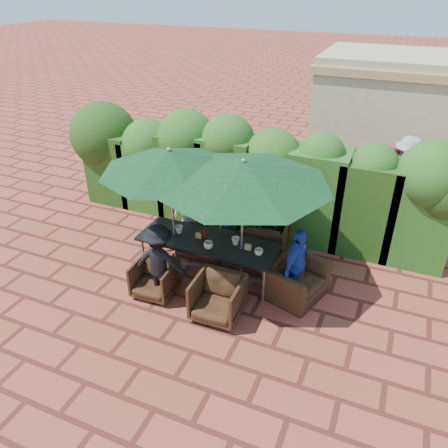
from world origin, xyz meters
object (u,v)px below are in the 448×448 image
at_px(dining_table, 208,244).
at_px(chair_far_mid, 226,236).
at_px(umbrella_right, 243,173).
at_px(chair_far_right, 266,237).
at_px(chair_near_left, 155,277).
at_px(chair_near_right, 218,296).
at_px(chair_far_left, 187,228).
at_px(umbrella_left, 170,161).
at_px(chair_end_right, 296,275).

relative_size(dining_table, chair_far_mid, 3.37).
xyz_separation_m(dining_table, umbrella_right, (0.66, -0.00, 1.54)).
distance_m(dining_table, chair_far_mid, 0.90).
bearing_deg(dining_table, umbrella_right, -0.24).
xyz_separation_m(chair_far_right, chair_near_left, (-1.42, -1.95, -0.07)).
height_order(dining_table, chair_near_left, dining_table).
distance_m(chair_far_right, chair_near_left, 2.42).
height_order(umbrella_right, chair_near_left, umbrella_right).
xyz_separation_m(dining_table, chair_far_right, (0.79, 1.06, -0.25)).
height_order(dining_table, umbrella_right, umbrella_right).
relative_size(dining_table, chair_near_right, 3.26).
xyz_separation_m(chair_far_left, chair_far_mid, (0.90, -0.01, 0.04)).
bearing_deg(chair_far_right, umbrella_right, 77.92).
bearing_deg(chair_far_left, chair_far_mid, 155.77).
height_order(chair_far_mid, chair_far_right, chair_far_right).
relative_size(chair_far_left, chair_far_right, 0.82).
bearing_deg(dining_table, umbrella_left, -178.15).
bearing_deg(dining_table, chair_end_right, 0.97).
distance_m(chair_far_mid, chair_end_right, 1.85).
bearing_deg(chair_far_left, chair_end_right, 138.50).
bearing_deg(chair_near_right, umbrella_right, 86.63).
relative_size(umbrella_left, chair_near_right, 3.06).
bearing_deg(umbrella_right, chair_near_left, -145.37).
relative_size(umbrella_left, chair_near_left, 3.42).
distance_m(chair_near_right, chair_end_right, 1.46).
xyz_separation_m(chair_far_left, chair_near_left, (0.26, -1.75, 0.01)).
xyz_separation_m(chair_far_mid, chair_near_left, (-0.65, -1.74, -0.03)).
height_order(umbrella_right, chair_far_mid, umbrella_right).
relative_size(umbrella_left, umbrella_right, 0.83).
bearing_deg(umbrella_right, chair_end_right, 1.75).
bearing_deg(dining_table, chair_near_left, -125.24).
bearing_deg(chair_near_right, chair_far_right, 84.07).
relative_size(chair_far_right, chair_end_right, 0.85).
distance_m(dining_table, chair_far_right, 1.34).
relative_size(chair_far_mid, chair_end_right, 0.77).
bearing_deg(chair_far_mid, umbrella_left, 51.27).
bearing_deg(chair_near_right, chair_near_left, 174.28).
bearing_deg(chair_far_left, chair_far_right, 163.24).
height_order(chair_far_mid, chair_near_left, chair_far_mid).
height_order(umbrella_right, chair_near_right, umbrella_right).
distance_m(umbrella_left, chair_far_left, 2.07).
bearing_deg(chair_near_left, chair_near_right, -6.88).
height_order(chair_far_right, chair_near_left, chair_far_right).
relative_size(chair_far_right, chair_near_left, 1.19).
distance_m(umbrella_right, chair_near_right, 2.07).
height_order(umbrella_left, chair_near_left, umbrella_left).
distance_m(dining_table, chair_end_right, 1.69).
height_order(umbrella_left, chair_far_mid, umbrella_left).
distance_m(chair_far_left, chair_end_right, 2.69).
xyz_separation_m(umbrella_left, chair_end_right, (2.36, 0.05, -1.77)).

